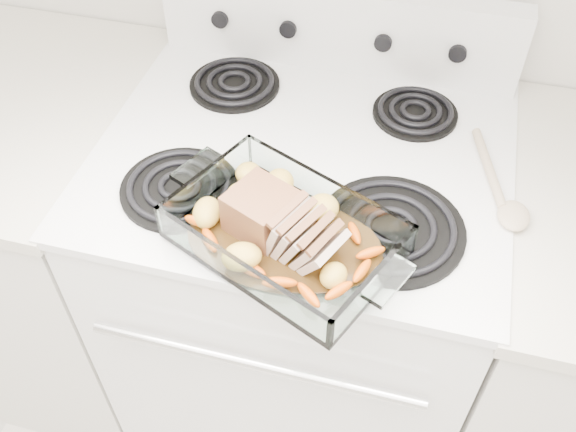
% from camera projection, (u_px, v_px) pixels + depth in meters
% --- Properties ---
extents(electric_range, '(0.78, 0.70, 1.12)m').
position_uv_depth(electric_range, '(301.00, 290.00, 1.55)').
color(electric_range, white).
rests_on(electric_range, ground).
extents(counter_left, '(0.58, 0.68, 0.93)m').
position_uv_depth(counter_left, '(54.00, 241.00, 1.68)').
color(counter_left, silver).
rests_on(counter_left, ground).
extents(baking_dish, '(0.35, 0.23, 0.07)m').
position_uv_depth(baking_dish, '(285.00, 237.00, 1.03)').
color(baking_dish, white).
rests_on(baking_dish, electric_range).
extents(pork_roast, '(0.20, 0.09, 0.08)m').
position_uv_depth(pork_roast, '(273.00, 224.00, 1.02)').
color(pork_roast, brown).
rests_on(pork_roast, baking_dish).
extents(roast_vegetables, '(0.33, 0.18, 0.04)m').
position_uv_depth(roast_vegetables, '(288.00, 219.00, 1.05)').
color(roast_vegetables, '#CD4906').
rests_on(roast_vegetables, baking_dish).
extents(wooden_spoon, '(0.11, 0.25, 0.02)m').
position_uv_depth(wooden_spoon, '(502.00, 194.00, 1.12)').
color(wooden_spoon, '#BDAA91').
rests_on(wooden_spoon, electric_range).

